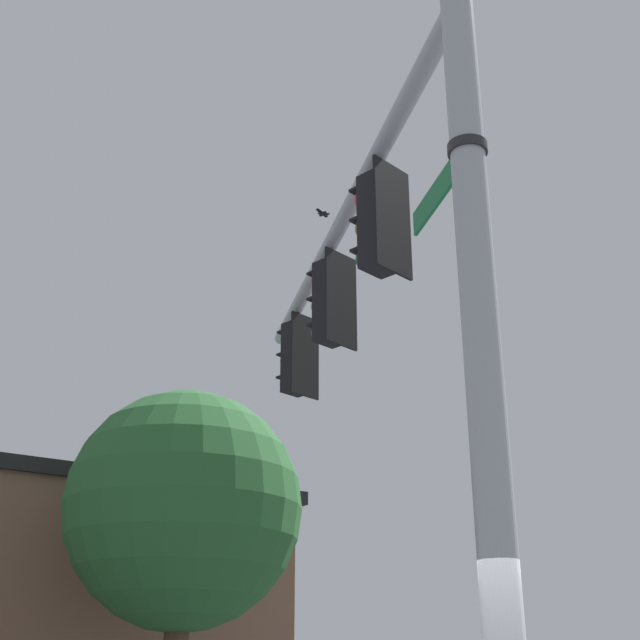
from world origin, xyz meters
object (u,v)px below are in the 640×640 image
(traffic_light_nearest_pole, at_px, (378,223))
(bird_flying, at_px, (323,214))
(traffic_light_mid_inner, at_px, (330,302))
(street_name_sign, at_px, (451,173))
(traffic_light_mid_outer, at_px, (296,358))

(traffic_light_nearest_pole, bearing_deg, bird_flying, 49.28)
(traffic_light_nearest_pole, bearing_deg, traffic_light_mid_inner, 57.03)
(traffic_light_nearest_pole, height_order, bird_flying, bird_flying)
(street_name_sign, relative_size, bird_flying, 4.19)
(traffic_light_mid_outer, distance_m, street_name_sign, 6.13)
(traffic_light_mid_outer, distance_m, bird_flying, 3.81)
(traffic_light_nearest_pole, xyz_separation_m, traffic_light_mid_outer, (2.27, 3.50, 0.00))
(traffic_light_mid_inner, relative_size, street_name_sign, 1.11)
(traffic_light_mid_inner, height_order, traffic_light_mid_outer, same)
(traffic_light_nearest_pole, distance_m, traffic_light_mid_outer, 4.17)
(street_name_sign, xyz_separation_m, bird_flying, (4.85, 6.06, 3.93))
(traffic_light_nearest_pole, height_order, traffic_light_mid_inner, same)
(traffic_light_nearest_pole, xyz_separation_m, bird_flying, (3.81, 4.43, 3.36))
(traffic_light_nearest_pole, relative_size, traffic_light_mid_inner, 1.00)
(traffic_light_nearest_pole, distance_m, traffic_light_mid_inner, 2.09)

